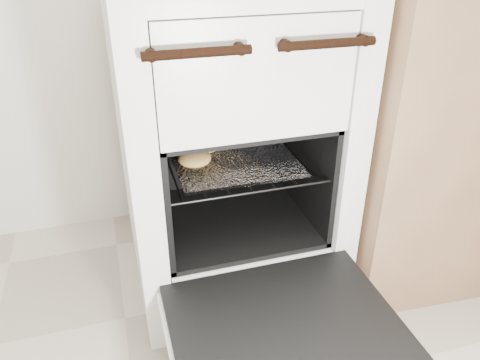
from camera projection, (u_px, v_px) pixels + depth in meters
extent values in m
cube|color=silver|center=(225.00, 138.00, 1.29)|extent=(0.55, 0.59, 0.85)
cylinder|color=black|center=(198.00, 53.00, 0.85)|extent=(0.20, 0.02, 0.02)
cylinder|color=black|center=(328.00, 44.00, 0.91)|extent=(0.20, 0.02, 0.02)
cube|color=black|center=(284.00, 324.00, 1.00)|extent=(0.48, 0.37, 0.02)
cube|color=silver|center=(284.00, 330.00, 1.01)|extent=(0.50, 0.39, 0.01)
cylinder|color=black|center=(157.00, 169.00, 1.19)|extent=(0.01, 0.39, 0.01)
cylinder|color=black|center=(301.00, 150.00, 1.29)|extent=(0.01, 0.39, 0.01)
cylinder|color=black|center=(254.00, 192.00, 1.09)|extent=(0.40, 0.01, 0.01)
cylinder|color=black|center=(215.00, 133.00, 1.40)|extent=(0.40, 0.01, 0.01)
cylinder|color=black|center=(170.00, 167.00, 1.20)|extent=(0.01, 0.37, 0.01)
cylinder|color=black|center=(191.00, 164.00, 1.22)|extent=(0.01, 0.37, 0.01)
cylinder|color=black|center=(212.00, 162.00, 1.23)|extent=(0.01, 0.37, 0.01)
cylinder|color=black|center=(232.00, 159.00, 1.24)|extent=(0.01, 0.37, 0.01)
cylinder|color=black|center=(252.00, 156.00, 1.26)|extent=(0.01, 0.37, 0.01)
cylinder|color=black|center=(271.00, 154.00, 1.27)|extent=(0.01, 0.37, 0.01)
cylinder|color=black|center=(290.00, 151.00, 1.29)|extent=(0.01, 0.37, 0.01)
cube|color=white|center=(234.00, 160.00, 1.23)|extent=(0.31, 0.28, 0.01)
ellipsoid|color=tan|center=(194.00, 158.00, 1.18)|extent=(0.12, 0.12, 0.04)
ellipsoid|color=tan|center=(206.00, 144.00, 1.26)|extent=(0.08, 0.08, 0.04)
ellipsoid|color=tan|center=(190.00, 145.00, 1.25)|extent=(0.13, 0.13, 0.04)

